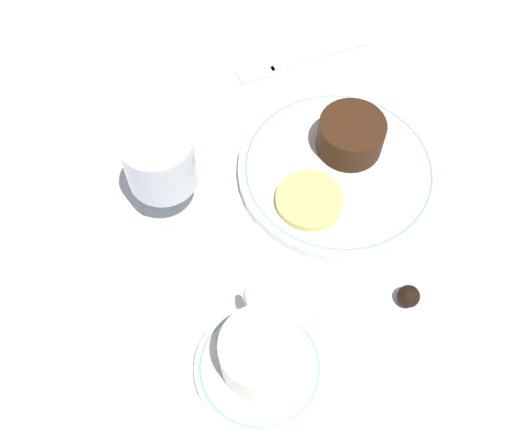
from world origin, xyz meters
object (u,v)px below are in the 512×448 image
(fork, at_px, (287,64))
(dinner_plate, at_px, (338,170))
(coffee_cup, at_px, (261,353))
(wine_glass, at_px, (161,164))
(dessert_cake, at_px, (351,135))

(fork, bearing_deg, dinner_plate, -175.41)
(coffee_cup, xyz_separation_m, fork, (0.39, -0.13, -0.04))
(wine_glass, relative_size, fork, 0.61)
(fork, distance_m, dessert_cake, 0.16)
(dinner_plate, height_order, dessert_cake, dessert_cake)
(dinner_plate, distance_m, dessert_cake, 0.04)
(dinner_plate, distance_m, coffee_cup, 0.25)
(coffee_cup, distance_m, fork, 0.41)
(wine_glass, bearing_deg, dinner_plate, -92.19)
(dinner_plate, xyz_separation_m, dessert_cake, (0.03, -0.02, 0.03))
(dinner_plate, xyz_separation_m, fork, (0.18, 0.01, -0.01))
(dessert_cake, bearing_deg, wine_glass, 94.86)
(coffee_cup, height_order, wine_glass, wine_glass)
(dessert_cake, bearing_deg, dinner_plate, 142.44)
(coffee_cup, bearing_deg, wine_glass, 15.53)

